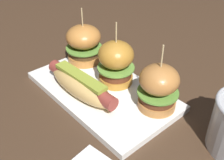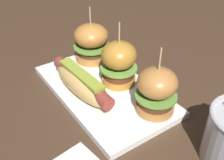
% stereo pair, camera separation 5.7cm
% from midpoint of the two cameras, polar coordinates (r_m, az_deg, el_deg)
% --- Properties ---
extents(ground_plane, '(3.00, 3.00, 0.00)m').
position_cam_midpoint_polar(ground_plane, '(0.62, 0.85, -2.72)').
color(ground_plane, '#422D1E').
extents(platter_main, '(0.34, 0.19, 0.01)m').
position_cam_midpoint_polar(platter_main, '(0.62, 0.86, -2.20)').
color(platter_main, white).
rests_on(platter_main, ground).
extents(hot_dog, '(0.20, 0.07, 0.05)m').
position_cam_midpoint_polar(hot_dog, '(0.58, -3.65, -0.60)').
color(hot_dog, tan).
rests_on(hot_dog, platter_main).
extents(slider_left, '(0.09, 0.09, 0.14)m').
position_cam_midpoint_polar(slider_left, '(0.69, -2.01, 7.87)').
color(slider_left, '#BE7937').
rests_on(slider_left, platter_main).
extents(slider_center, '(0.08, 0.08, 0.15)m').
position_cam_midpoint_polar(slider_center, '(0.60, 4.07, 3.63)').
color(slider_center, '#B67B2B').
rests_on(slider_center, platter_main).
extents(slider_right, '(0.08, 0.08, 0.14)m').
position_cam_midpoint_polar(slider_right, '(0.53, 12.35, -2.24)').
color(slider_right, '#B5753A').
rests_on(slider_right, platter_main).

